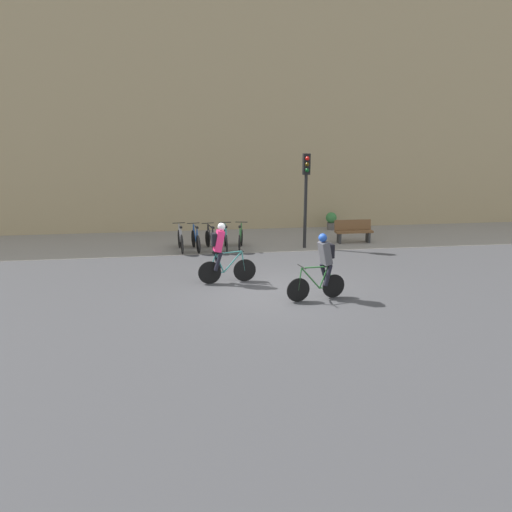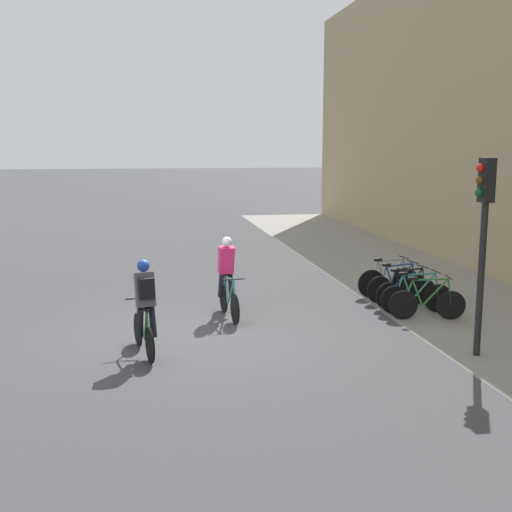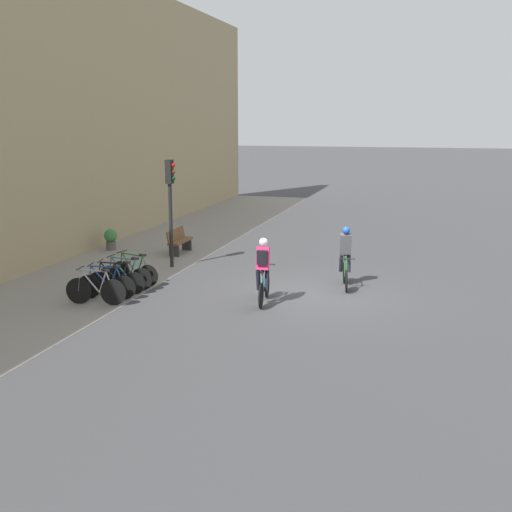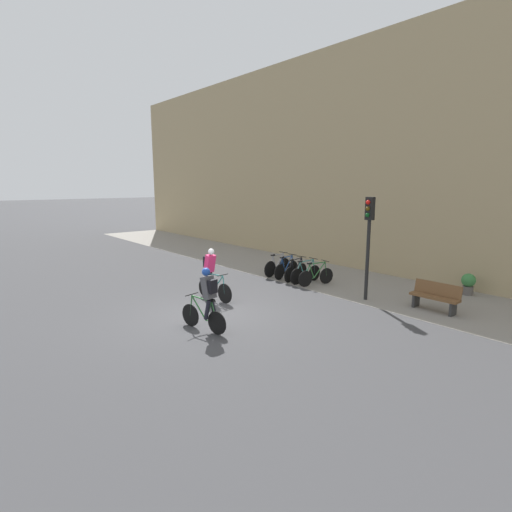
% 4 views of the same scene
% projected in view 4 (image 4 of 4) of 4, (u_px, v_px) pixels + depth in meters
% --- Properties ---
extents(ground, '(200.00, 200.00, 0.00)m').
position_uv_depth(ground, '(209.00, 315.00, 12.10)').
color(ground, '#3D3D3F').
extents(kerb_strip, '(44.00, 4.50, 0.01)m').
position_uv_depth(kerb_strip, '(347.00, 281.00, 16.36)').
color(kerb_strip, gray).
rests_on(kerb_strip, ground).
extents(building_facade, '(44.00, 0.60, 10.20)m').
position_uv_depth(building_facade, '(389.00, 156.00, 17.05)').
color(building_facade, tan).
rests_on(building_facade, ground).
extents(cyclist_pink, '(1.69, 0.49, 1.77)m').
position_uv_depth(cyclist_pink, '(211.00, 272.00, 13.61)').
color(cyclist_pink, black).
rests_on(cyclist_pink, ground).
extents(cyclist_grey, '(1.63, 0.56, 1.76)m').
position_uv_depth(cyclist_grey, '(207.00, 298.00, 10.59)').
color(cyclist_grey, black).
rests_on(cyclist_grey, ground).
extents(parked_bike_0, '(0.46, 1.65, 0.98)m').
position_uv_depth(parked_bike_0, '(277.00, 266.00, 17.26)').
color(parked_bike_0, black).
rests_on(parked_bike_0, ground).
extents(parked_bike_1, '(0.46, 1.61, 0.96)m').
position_uv_depth(parked_bike_1, '(286.00, 269.00, 16.84)').
color(parked_bike_1, black).
rests_on(parked_bike_1, ground).
extents(parked_bike_2, '(0.49, 1.61, 0.94)m').
position_uv_depth(parked_bike_2, '(296.00, 271.00, 16.42)').
color(parked_bike_2, black).
rests_on(parked_bike_2, ground).
extents(parked_bike_3, '(0.46, 1.67, 0.96)m').
position_uv_depth(parked_bike_3, '(306.00, 273.00, 16.00)').
color(parked_bike_3, black).
rests_on(parked_bike_3, ground).
extents(parked_bike_4, '(0.49, 1.64, 0.95)m').
position_uv_depth(parked_bike_4, '(316.00, 276.00, 15.59)').
color(parked_bike_4, black).
rests_on(parked_bike_4, ground).
extents(traffic_light_pole, '(0.26, 0.30, 3.50)m').
position_uv_depth(traffic_light_pole, '(369.00, 229.00, 13.30)').
color(traffic_light_pole, black).
rests_on(traffic_light_pole, ground).
extents(bench, '(1.48, 0.44, 0.89)m').
position_uv_depth(bench, '(435.00, 296.00, 12.45)').
color(bench, brown).
rests_on(bench, ground).
extents(potted_plant, '(0.48, 0.48, 0.78)m').
position_uv_depth(potted_plant, '(468.00, 283.00, 14.23)').
color(potted_plant, '#56514C').
rests_on(potted_plant, ground).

